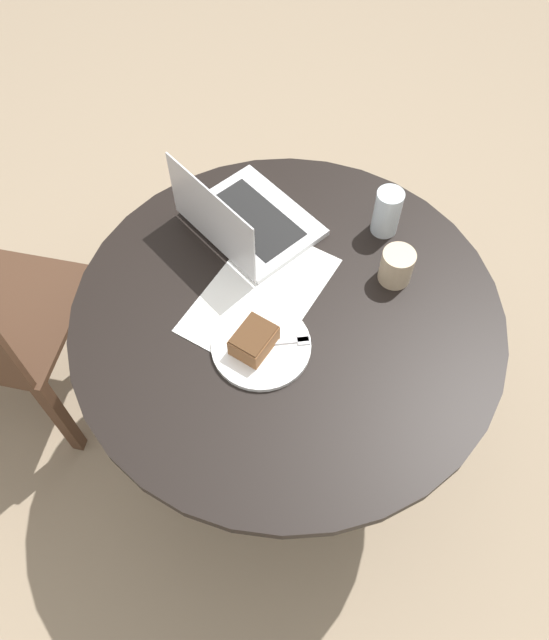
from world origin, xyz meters
TOP-DOWN VIEW (x-y plane):
  - ground_plane at (0.00, 0.00)m, footprint 12.00×12.00m
  - dining_table at (0.00, 0.00)m, footprint 1.02×1.02m
  - paper_document at (-0.03, -0.07)m, footprint 0.44×0.35m
  - plate at (0.11, -0.04)m, footprint 0.23×0.23m
  - cake_slice at (0.11, -0.05)m, footprint 0.12×0.10m
  - fork at (0.09, 0.00)m, footprint 0.08×0.17m
  - coffee_glass at (-0.16, 0.23)m, footprint 0.08×0.08m
  - water_glass at (-0.30, 0.19)m, footprint 0.07×0.07m
  - laptop at (-0.22, -0.16)m, footprint 0.38×0.40m

SIDE VIEW (x-z plane):
  - ground_plane at x=0.00m, z-range 0.00..0.00m
  - dining_table at x=0.00m, z-range 0.23..0.93m
  - paper_document at x=-0.03m, z-range 0.70..0.71m
  - plate at x=0.11m, z-range 0.70..0.71m
  - fork at x=0.09m, z-range 0.71..0.72m
  - laptop at x=-0.22m, z-range 0.63..0.84m
  - cake_slice at x=0.11m, z-range 0.71..0.77m
  - coffee_glass at x=-0.16m, z-range 0.70..0.79m
  - water_glass at x=-0.30m, z-range 0.70..0.83m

